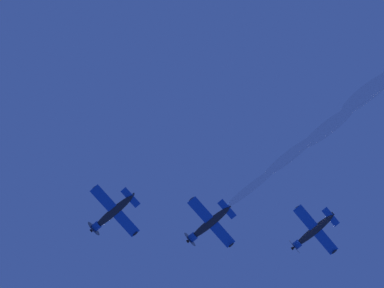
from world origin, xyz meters
TOP-DOWN VIEW (x-y plane):
  - airplane_lead at (-0.57, 1.06)m, footprint 8.53×7.64m
  - airplane_left_wingman at (-12.21, 6.83)m, footprint 8.52×7.64m
  - airplane_right_wingman at (-25.25, 13.36)m, footprint 8.52×7.64m

SIDE VIEW (x-z plane):
  - airplane_lead at x=-0.57m, z-range 88.34..91.16m
  - airplane_left_wingman at x=-12.21m, z-range 88.80..91.39m
  - airplane_right_wingman at x=-25.25m, z-range 91.00..93.80m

